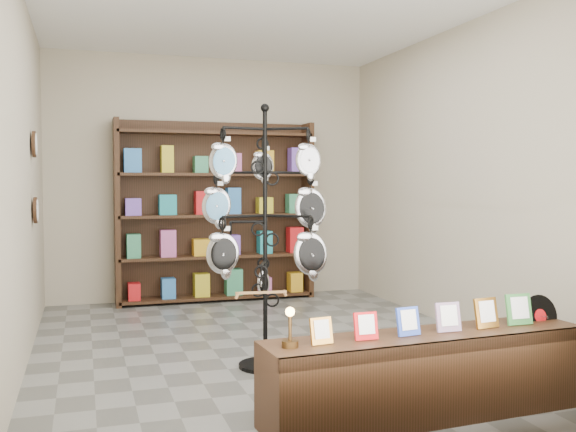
# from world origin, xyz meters

# --- Properties ---
(ground) EXTENTS (5.00, 5.00, 0.00)m
(ground) POSITION_xyz_m (0.00, 0.00, 0.00)
(ground) COLOR slate
(ground) RESTS_ON ground
(room_envelope) EXTENTS (5.00, 5.00, 5.00)m
(room_envelope) POSITION_xyz_m (0.00, 0.00, 1.85)
(room_envelope) COLOR #ADA08B
(room_envelope) RESTS_ON ground
(display_tree) EXTENTS (1.07, 1.02, 2.06)m
(display_tree) POSITION_xyz_m (-0.21, -0.66, 1.19)
(display_tree) COLOR black
(display_tree) RESTS_ON ground
(front_shelf) EXTENTS (2.14, 0.56, 0.75)m
(front_shelf) POSITION_xyz_m (0.46, -1.99, 0.26)
(front_shelf) COLOR black
(front_shelf) RESTS_ON ground
(back_shelving) EXTENTS (2.42, 0.36, 2.20)m
(back_shelving) POSITION_xyz_m (0.00, 2.30, 1.03)
(back_shelving) COLOR black
(back_shelving) RESTS_ON ground
(wall_clocks) EXTENTS (0.03, 0.24, 0.84)m
(wall_clocks) POSITION_xyz_m (-1.97, 0.80, 1.50)
(wall_clocks) COLOR black
(wall_clocks) RESTS_ON ground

